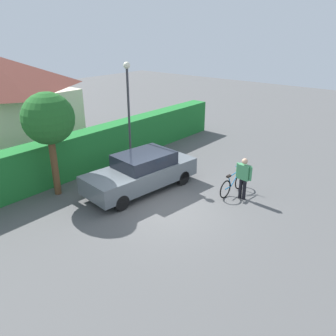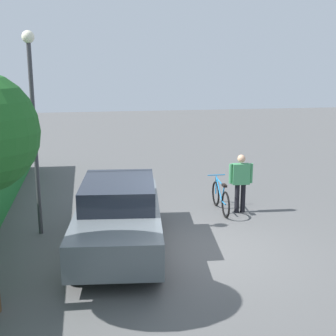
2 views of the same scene
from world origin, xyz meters
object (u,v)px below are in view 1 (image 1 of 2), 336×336
(parked_car_near, at_px, (142,172))
(person_rider, at_px, (244,176))
(street_lamp, at_px, (128,104))
(tree_kerbside, at_px, (48,119))
(bicycle, at_px, (233,184))

(parked_car_near, bearing_deg, person_rider, -62.12)
(parked_car_near, relative_size, person_rider, 2.94)
(street_lamp, relative_size, tree_kerbside, 1.20)
(person_rider, xyz_separation_m, street_lamp, (-0.65, 5.24, 2.06))
(parked_car_near, xyz_separation_m, tree_kerbside, (-2.36, 2.26, 2.18))
(parked_car_near, distance_m, tree_kerbside, 3.93)
(bicycle, bearing_deg, street_lamp, 99.89)
(tree_kerbside, bearing_deg, parked_car_near, -43.68)
(bicycle, relative_size, person_rider, 1.09)
(bicycle, height_order, person_rider, person_rider)
(parked_car_near, xyz_separation_m, bicycle, (1.99, -2.94, -0.37))
(bicycle, xyz_separation_m, person_rider, (-0.17, -0.50, 0.55))
(bicycle, relative_size, street_lamp, 0.38)
(parked_car_near, relative_size, bicycle, 2.68)
(person_rider, height_order, street_lamp, street_lamp)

